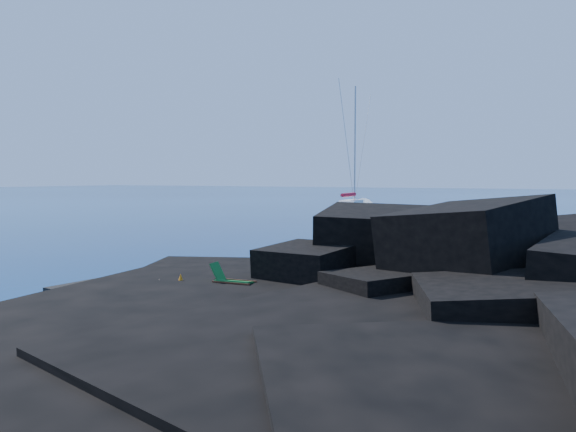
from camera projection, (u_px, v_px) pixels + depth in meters
The scene contains 9 objects.
ground at pixel (89, 287), 21.69m from camera, with size 400.00×400.00×0.00m, color black.
headland at pixel (447, 309), 18.18m from camera, with size 24.00×24.00×3.60m, color black, non-canonical shape.
beach at pixel (190, 297), 20.00m from camera, with size 8.50×6.00×0.70m, color black.
surf_foam at pixel (266, 278), 23.72m from camera, with size 10.00×8.00×0.06m, color white, non-canonical shape.
sailboat at pixel (353, 216), 61.63m from camera, with size 2.85×13.62×14.27m, color white, non-canonical shape.
deck_chair at pixel (234, 276), 19.34m from camera, with size 1.49×0.65×1.02m, color #176B2A, non-canonical shape.
towel at pixel (150, 285), 20.20m from camera, with size 1.72×0.81×0.05m, color white.
sunbather at pixel (150, 281), 20.19m from camera, with size 1.63×0.45×0.25m, color tan, non-canonical shape.
marker_cone at pixel (181, 281), 19.78m from camera, with size 0.34×0.34×0.52m, color orange.
Camera 1 is at (16.95, -15.23, 4.27)m, focal length 35.00 mm.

